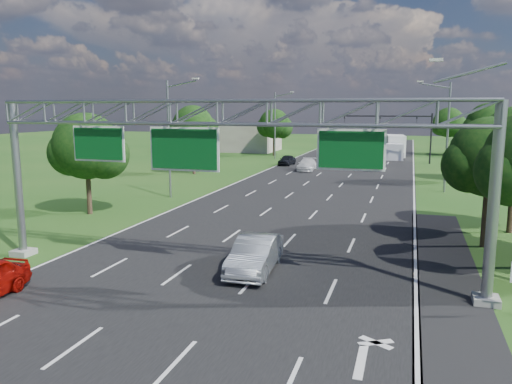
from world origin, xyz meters
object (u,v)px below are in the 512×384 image
at_px(sign_gantry, 222,126).
at_px(traffic_signal, 405,126).
at_px(silver_sedan, 255,254).
at_px(box_truck, 395,147).

relative_size(sign_gantry, traffic_signal, 1.92).
bearing_deg(traffic_signal, sign_gantry, -97.68).
height_order(sign_gantry, traffic_signal, sign_gantry).
xyz_separation_m(sign_gantry, traffic_signal, (7.15, 53.00, -1.72)).
height_order(sign_gantry, silver_sedan, sign_gantry).
xyz_separation_m(traffic_signal, box_truck, (-1.44, 7.62, -3.50)).
bearing_deg(sign_gantry, box_truck, 84.62).
relative_size(traffic_signal, box_truck, 1.30).
bearing_deg(box_truck, silver_sedan, -100.03).
distance_m(sign_gantry, traffic_signal, 53.51).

